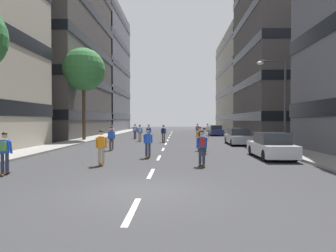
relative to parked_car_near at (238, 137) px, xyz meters
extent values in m
plane|color=#333335|center=(-6.69, 5.10, -0.70)|extent=(135.70, 135.70, 0.00)
cube|color=gray|center=(-15.84, 7.93, -0.63)|extent=(2.52, 62.20, 0.14)
cube|color=gray|center=(2.46, 7.93, -0.63)|extent=(2.52, 62.20, 0.14)
cube|color=silver|center=(-6.69, -19.52, -0.70)|extent=(0.16, 2.20, 0.01)
cube|color=silver|center=(-6.69, -14.52, -0.70)|extent=(0.16, 2.20, 0.01)
cube|color=silver|center=(-6.69, -9.52, -0.70)|extent=(0.16, 2.20, 0.01)
cube|color=silver|center=(-6.69, -4.52, -0.70)|extent=(0.16, 2.20, 0.01)
cube|color=silver|center=(-6.69, 0.48, -0.70)|extent=(0.16, 2.20, 0.01)
cube|color=silver|center=(-6.69, 5.48, -0.70)|extent=(0.16, 2.20, 0.01)
cube|color=silver|center=(-6.69, 10.48, -0.70)|extent=(0.16, 2.20, 0.01)
cube|color=silver|center=(-6.69, 15.48, -0.70)|extent=(0.16, 2.20, 0.01)
cube|color=silver|center=(-6.69, 20.48, -0.70)|extent=(0.16, 2.20, 0.01)
cube|color=silver|center=(-6.69, 25.48, -0.70)|extent=(0.16, 2.20, 0.01)
cube|color=silver|center=(-6.69, 30.48, -0.70)|extent=(0.16, 2.20, 0.01)
cube|color=#4C4744|center=(-24.40, 13.51, 15.86)|extent=(14.60, 20.70, 33.13)
cube|color=black|center=(-24.40, 13.51, 2.14)|extent=(14.72, 20.82, 1.10)
cube|color=black|center=(-24.40, 13.51, 6.87)|extent=(14.72, 20.82, 1.10)
cube|color=black|center=(-24.40, 13.51, 11.60)|extent=(14.72, 20.82, 1.10)
cube|color=black|center=(-24.40, 13.51, 16.34)|extent=(14.72, 20.82, 1.10)
cube|color=slate|center=(-24.40, 32.56, 11.88)|extent=(14.60, 19.31, 25.15)
cube|color=black|center=(-24.40, 32.56, 2.32)|extent=(14.72, 19.43, 1.10)
cube|color=black|center=(-24.40, 32.56, 7.35)|extent=(14.72, 19.43, 1.10)
cube|color=black|center=(-24.40, 32.56, 12.38)|extent=(14.72, 19.43, 1.10)
cube|color=black|center=(-24.40, 32.56, 17.41)|extent=(14.72, 19.43, 1.10)
cube|color=black|center=(-24.40, 32.56, 22.44)|extent=(14.72, 19.43, 1.10)
cube|color=#4C4744|center=(11.02, 13.51, 12.93)|extent=(14.60, 16.18, 27.25)
cube|color=black|center=(11.02, 13.51, 2.03)|extent=(14.72, 16.30, 1.10)
cube|color=black|center=(11.02, 13.51, 6.57)|extent=(14.72, 16.30, 1.10)
cube|color=black|center=(11.02, 13.51, 11.11)|extent=(14.72, 16.30, 1.10)
cube|color=black|center=(11.02, 13.51, 15.65)|extent=(14.72, 16.30, 1.10)
cube|color=#B2A893|center=(11.02, 32.56, 8.92)|extent=(14.60, 21.70, 19.23)
cube|color=black|center=(11.02, 32.56, 2.19)|extent=(14.72, 21.82, 1.10)
cube|color=black|center=(11.02, 32.56, 6.99)|extent=(14.72, 21.82, 1.10)
cube|color=black|center=(11.02, 32.56, 11.80)|extent=(14.72, 21.82, 1.10)
cube|color=black|center=(11.02, 32.56, 16.61)|extent=(14.72, 21.82, 1.10)
cube|color=#B2B7BF|center=(0.00, 0.04, -0.17)|extent=(1.80, 4.40, 0.70)
cube|color=#2D3338|center=(0.00, -0.11, 0.50)|extent=(1.60, 2.10, 0.64)
cylinder|color=black|center=(-0.80, 1.49, -0.38)|extent=(0.22, 0.64, 0.64)
cylinder|color=black|center=(0.80, 1.49, -0.38)|extent=(0.22, 0.64, 0.64)
cylinder|color=black|center=(-0.80, -1.41, -0.38)|extent=(0.22, 0.64, 0.64)
cylinder|color=black|center=(0.80, -1.41, -0.38)|extent=(0.22, 0.64, 0.64)
cube|color=navy|center=(0.00, 15.70, -0.17)|extent=(1.80, 4.40, 0.70)
cube|color=#2D3338|center=(0.00, 15.55, 0.50)|extent=(1.60, 2.10, 0.64)
cylinder|color=black|center=(-0.80, 17.15, -0.38)|extent=(0.22, 0.64, 0.64)
cylinder|color=black|center=(0.80, 17.15, -0.38)|extent=(0.22, 0.64, 0.64)
cylinder|color=black|center=(-0.80, 14.25, -0.38)|extent=(0.22, 0.64, 0.64)
cylinder|color=black|center=(0.80, 14.25, -0.38)|extent=(0.22, 0.64, 0.64)
cube|color=silver|center=(0.00, -9.35, -0.17)|extent=(1.80, 4.40, 0.70)
cube|color=#2D3338|center=(0.00, -9.50, 0.50)|extent=(1.60, 2.10, 0.64)
cylinder|color=black|center=(-0.80, -7.90, -0.38)|extent=(0.22, 0.64, 0.64)
cylinder|color=black|center=(0.80, -7.90, -0.38)|extent=(0.22, 0.64, 0.64)
cylinder|color=black|center=(-0.80, -10.80, -0.38)|extent=(0.22, 0.64, 0.64)
cylinder|color=black|center=(0.80, -10.80, -0.38)|extent=(0.22, 0.64, 0.64)
cylinder|color=#4C3823|center=(-15.84, 4.42, 2.46)|extent=(0.36, 0.36, 6.03)
sphere|color=#387A3D|center=(-15.84, 4.42, 7.09)|extent=(4.63, 4.63, 4.63)
cylinder|color=#3F3F44|center=(2.21, -5.58, 2.69)|extent=(0.16, 0.16, 6.50)
cylinder|color=#3F3F44|center=(1.31, -5.58, 5.84)|extent=(1.80, 0.10, 0.10)
ellipsoid|color=silver|center=(0.41, -5.58, 5.69)|extent=(0.50, 0.30, 0.24)
cube|color=brown|center=(-2.81, 13.34, -0.62)|extent=(0.24, 0.91, 0.02)
cylinder|color=#D8BF4C|center=(-2.79, 13.66, -0.66)|extent=(0.18, 0.08, 0.07)
cylinder|color=#D8BF4C|center=(-2.82, 13.02, -0.66)|extent=(0.18, 0.08, 0.07)
cylinder|color=#594C47|center=(-2.90, 13.34, -0.21)|extent=(0.15, 0.15, 0.80)
cylinder|color=#594C47|center=(-2.72, 13.33, -0.21)|extent=(0.15, 0.15, 0.80)
cube|color=red|center=(-2.81, 13.34, 0.47)|extent=(0.33, 0.21, 0.55)
cylinder|color=red|center=(-3.02, 13.39, 0.44)|extent=(0.10, 0.23, 0.55)
cylinder|color=red|center=(-2.58, 13.38, 0.44)|extent=(0.10, 0.23, 0.55)
sphere|color=#997051|center=(-2.80, 13.36, 0.92)|extent=(0.22, 0.22, 0.22)
sphere|color=black|center=(-2.80, 13.36, 0.97)|extent=(0.21, 0.21, 0.21)
cube|color=#3F72BF|center=(-2.81, 13.16, 0.50)|extent=(0.27, 0.17, 0.40)
cube|color=brown|center=(-7.01, 2.48, -0.62)|extent=(0.26, 0.91, 0.02)
cylinder|color=#D8BF4C|center=(-6.99, 2.80, -0.66)|extent=(0.18, 0.08, 0.07)
cylinder|color=#D8BF4C|center=(-7.03, 2.16, -0.66)|extent=(0.18, 0.08, 0.07)
cylinder|color=#594C47|center=(-7.10, 2.48, -0.21)|extent=(0.15, 0.15, 0.80)
cylinder|color=#594C47|center=(-6.92, 2.47, -0.21)|extent=(0.15, 0.15, 0.80)
cube|color=blue|center=(-7.01, 2.48, 0.47)|extent=(0.33, 0.22, 0.55)
cylinder|color=blue|center=(-7.23, 2.54, 0.44)|extent=(0.10, 0.23, 0.55)
cylinder|color=blue|center=(-6.79, 2.51, 0.44)|extent=(0.10, 0.23, 0.55)
sphere|color=beige|center=(-7.01, 2.50, 0.92)|extent=(0.22, 0.22, 0.22)
sphere|color=black|center=(-7.01, 2.50, 0.97)|extent=(0.21, 0.21, 0.21)
cube|color=black|center=(-7.02, 2.30, 0.50)|extent=(0.27, 0.18, 0.40)
cube|color=brown|center=(-9.59, 3.71, -0.62)|extent=(0.29, 0.92, 0.02)
cylinder|color=#D8BF4C|center=(-9.62, 4.03, -0.66)|extent=(0.19, 0.09, 0.07)
cylinder|color=#D8BF4C|center=(-9.56, 3.39, -0.66)|extent=(0.19, 0.09, 0.07)
cylinder|color=tan|center=(-9.68, 3.70, -0.21)|extent=(0.15, 0.15, 0.80)
cylinder|color=tan|center=(-9.50, 3.72, -0.21)|extent=(0.15, 0.15, 0.80)
cube|color=blue|center=(-9.59, 3.71, 0.47)|extent=(0.34, 0.23, 0.55)
cylinder|color=blue|center=(-9.81, 3.74, 0.44)|extent=(0.11, 0.24, 0.55)
cylinder|color=blue|center=(-9.38, 3.78, 0.44)|extent=(0.11, 0.24, 0.55)
sphere|color=tan|center=(-9.59, 3.73, 0.92)|extent=(0.22, 0.22, 0.22)
sphere|color=black|center=(-9.59, 3.73, 0.97)|extent=(0.21, 0.21, 0.21)
cube|color=beige|center=(-9.57, 3.53, 0.50)|extent=(0.28, 0.19, 0.40)
cube|color=brown|center=(-3.80, -7.33, -0.62)|extent=(0.38, 0.92, 0.02)
cylinder|color=#D8BF4C|center=(-3.73, -7.01, -0.66)|extent=(0.19, 0.11, 0.07)
cylinder|color=#D8BF4C|center=(-3.86, -7.64, -0.66)|extent=(0.19, 0.11, 0.07)
cylinder|color=#2D334C|center=(-3.88, -7.31, -0.21)|extent=(0.17, 0.17, 0.80)
cylinder|color=#2D334C|center=(-3.71, -7.35, -0.21)|extent=(0.17, 0.17, 0.80)
cube|color=white|center=(-3.80, -7.33, 0.47)|extent=(0.35, 0.26, 0.55)
cylinder|color=white|center=(-4.00, -7.23, 0.44)|extent=(0.14, 0.24, 0.55)
cylinder|color=white|center=(-3.57, -7.32, 0.44)|extent=(0.14, 0.24, 0.55)
sphere|color=tan|center=(-3.79, -7.31, 0.92)|extent=(0.22, 0.22, 0.22)
sphere|color=black|center=(-3.79, -7.31, 0.97)|extent=(0.21, 0.21, 0.21)
cube|color=brown|center=(-4.37, -12.44, -0.62)|extent=(0.27, 0.91, 0.02)
cylinder|color=#D8BF4C|center=(-4.39, -12.12, -0.66)|extent=(0.18, 0.08, 0.07)
cylinder|color=#D8BF4C|center=(-4.35, -12.76, -0.66)|extent=(0.18, 0.08, 0.07)
cylinder|color=#2D334C|center=(-4.46, -12.45, -0.21)|extent=(0.15, 0.15, 0.80)
cylinder|color=#2D334C|center=(-4.28, -12.43, -0.21)|extent=(0.15, 0.15, 0.80)
cube|color=blue|center=(-4.37, -12.44, 0.47)|extent=(0.33, 0.22, 0.55)
cylinder|color=blue|center=(-4.59, -12.41, 0.44)|extent=(0.11, 0.24, 0.55)
cylinder|color=blue|center=(-4.15, -12.37, 0.44)|extent=(0.11, 0.24, 0.55)
sphere|color=tan|center=(-4.37, -12.42, 0.92)|extent=(0.22, 0.22, 0.22)
sphere|color=black|center=(-4.37, -12.42, 0.97)|extent=(0.21, 0.21, 0.21)
cube|color=#A52626|center=(-4.36, -12.62, 0.50)|extent=(0.27, 0.18, 0.40)
cube|color=brown|center=(-9.37, -12.47, -0.62)|extent=(0.37, 0.92, 0.02)
cylinder|color=#D8BF4C|center=(-9.43, -12.15, -0.66)|extent=(0.19, 0.10, 0.07)
cylinder|color=#D8BF4C|center=(-9.31, -12.78, -0.66)|extent=(0.19, 0.10, 0.07)
cylinder|color=tan|center=(-9.46, -12.48, -0.21)|extent=(0.16, 0.16, 0.80)
cylinder|color=tan|center=(-9.28, -12.45, -0.21)|extent=(0.16, 0.16, 0.80)
cube|color=orange|center=(-9.37, -12.47, 0.47)|extent=(0.35, 0.26, 0.55)
cylinder|color=orange|center=(-9.60, -12.46, 0.44)|extent=(0.13, 0.24, 0.55)
cylinder|color=orange|center=(-9.17, -12.37, 0.44)|extent=(0.13, 0.24, 0.55)
sphere|color=tan|center=(-9.38, -12.45, 0.92)|extent=(0.22, 0.22, 0.22)
sphere|color=black|center=(-9.38, -12.45, 0.97)|extent=(0.21, 0.21, 0.21)
cube|color=brown|center=(-1.55, 11.96, -0.62)|extent=(0.23, 0.91, 0.02)
cylinder|color=#D8BF4C|center=(-1.54, 12.28, -0.66)|extent=(0.18, 0.08, 0.07)
cylinder|color=#D8BF4C|center=(-1.56, 11.64, -0.66)|extent=(0.18, 0.08, 0.07)
cylinder|color=#594C47|center=(-1.64, 11.97, -0.21)|extent=(0.14, 0.14, 0.80)
cylinder|color=#594C47|center=(-1.46, 11.96, -0.21)|extent=(0.14, 0.14, 0.80)
cube|color=white|center=(-1.55, 11.96, 0.47)|extent=(0.33, 0.21, 0.55)
cylinder|color=white|center=(-1.77, 12.02, 0.44)|extent=(0.10, 0.23, 0.55)
cylinder|color=white|center=(-1.33, 12.01, 0.44)|extent=(0.10, 0.23, 0.55)
sphere|color=#997051|center=(-1.55, 11.98, 0.92)|extent=(0.22, 0.22, 0.22)
sphere|color=black|center=(-1.55, 11.98, 0.97)|extent=(0.21, 0.21, 0.21)
cube|color=brown|center=(-10.51, -5.42, -0.62)|extent=(0.34, 0.92, 0.02)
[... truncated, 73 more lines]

